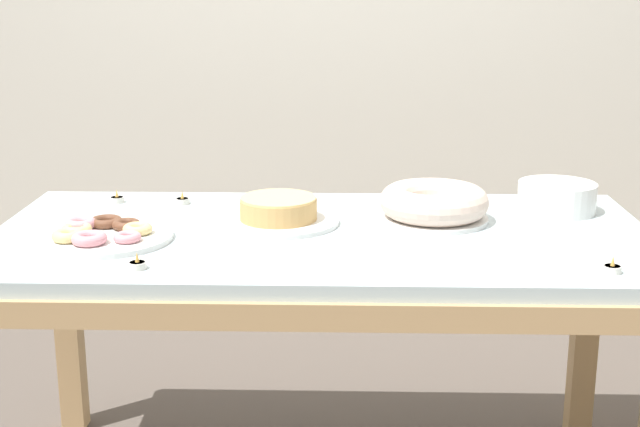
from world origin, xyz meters
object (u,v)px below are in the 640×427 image
(tealight_right_edge, at_px, (137,264))
(tealight_centre, at_px, (182,200))
(cake_chocolate_round, at_px, (278,213))
(tealight_near_front, at_px, (117,199))
(cake_golden_bundt, at_px, (434,204))
(pastry_platter, at_px, (102,234))
(plate_stack, at_px, (557,197))
(tealight_near_cakes, at_px, (394,197))
(tealight_left_edge, at_px, (612,268))

(tealight_right_edge, distance_m, tealight_centre, 0.58)
(cake_chocolate_round, bearing_deg, tealight_near_front, 156.23)
(cake_golden_bundt, distance_m, pastry_platter, 0.85)
(plate_stack, bearing_deg, tealight_centre, 176.90)
(pastry_platter, xyz_separation_m, tealight_right_edge, (0.14, -0.22, -0.00))
(plate_stack, height_order, tealight_near_cakes, plate_stack)
(cake_chocolate_round, distance_m, tealight_centre, 0.35)
(cake_golden_bundt, height_order, tealight_near_cakes, cake_golden_bundt)
(cake_chocolate_round, xyz_separation_m, pastry_platter, (-0.42, -0.16, -0.01))
(tealight_near_front, bearing_deg, tealight_near_cakes, 3.14)
(pastry_platter, relative_size, plate_stack, 1.58)
(cake_chocolate_round, distance_m, tealight_near_front, 0.52)
(tealight_right_edge, bearing_deg, tealight_near_cakes, 46.71)
(cake_golden_bundt, height_order, pastry_platter, cake_golden_bundt)
(pastry_platter, height_order, tealight_centre, pastry_platter)
(pastry_platter, xyz_separation_m, tealight_centre, (0.13, 0.36, -0.00))
(cake_chocolate_round, bearing_deg, tealight_left_edge, -26.71)
(tealight_near_cakes, bearing_deg, tealight_near_front, -176.86)
(plate_stack, relative_size, tealight_left_edge, 5.25)
(pastry_platter, bearing_deg, tealight_left_edge, -10.48)
(tealight_right_edge, bearing_deg, pastry_platter, 121.95)
(tealight_near_cakes, bearing_deg, cake_chocolate_round, -141.09)
(tealight_near_front, relative_size, tealight_centre, 1.00)
(cake_chocolate_round, bearing_deg, tealight_right_edge, -126.68)
(tealight_near_front, relative_size, tealight_near_cakes, 1.00)
(tealight_near_front, distance_m, tealight_near_cakes, 0.79)
(tealight_near_cakes, bearing_deg, tealight_right_edge, -133.29)
(tealight_right_edge, relative_size, tealight_centre, 1.00)
(pastry_platter, bearing_deg, cake_chocolate_round, 21.11)
(plate_stack, height_order, tealight_left_edge, plate_stack)
(tealight_near_front, height_order, tealight_right_edge, same)
(pastry_platter, bearing_deg, plate_stack, 14.58)
(cake_chocolate_round, distance_m, tealight_right_edge, 0.47)
(pastry_platter, relative_size, tealight_near_front, 8.30)
(pastry_platter, height_order, tealight_near_front, pastry_platter)
(tealight_right_edge, bearing_deg, cake_chocolate_round, 53.32)
(plate_stack, height_order, tealight_near_front, plate_stack)
(tealight_near_cakes, height_order, tealight_left_edge, same)
(tealight_near_front, bearing_deg, plate_stack, -3.13)
(pastry_platter, bearing_deg, tealight_right_edge, -58.05)
(tealight_centre, bearing_deg, tealight_near_cakes, 5.14)
(tealight_near_cakes, bearing_deg, tealight_centre, -174.86)
(plate_stack, xyz_separation_m, tealight_centre, (-1.03, 0.06, -0.03))
(cake_golden_bundt, relative_size, tealight_centre, 7.09)
(tealight_left_edge, bearing_deg, plate_stack, 90.25)
(plate_stack, xyz_separation_m, tealight_near_front, (-1.22, 0.07, -0.03))
(cake_golden_bundt, relative_size, tealight_near_cakes, 7.09)
(cake_chocolate_round, bearing_deg, plate_stack, 10.74)
(pastry_platter, bearing_deg, tealight_near_cakes, 29.51)
(cake_chocolate_round, height_order, pastry_platter, cake_chocolate_round)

